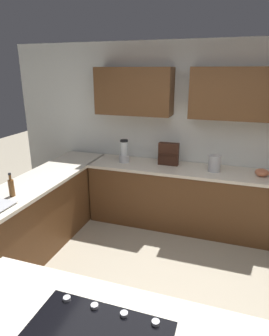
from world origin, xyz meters
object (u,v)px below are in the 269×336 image
spice_rack (169,154)px  kettle (215,163)px  blender (124,153)px  dish_soap_bottle (11,187)px  mixing_bowl (262,172)px

spice_rack → kettle: bearing=172.8°
blender → spice_rack: (-0.65, -0.08, 0.02)m
blender → dish_soap_bottle: blender is taller
blender → dish_soap_bottle: size_ratio=1.28×
spice_rack → kettle: (-0.65, 0.08, -0.05)m
kettle → dish_soap_bottle: bearing=37.5°
mixing_bowl → kettle: kettle is taller
dish_soap_bottle → mixing_bowl: bearing=-149.4°
spice_rack → dish_soap_bottle: size_ratio=1.22×
mixing_bowl → kettle: size_ratio=0.80×
kettle → dish_soap_bottle: (2.02, 1.55, -0.01)m
blender → kettle: blender is taller
blender → mixing_bowl: blender is taller
mixing_bowl → dish_soap_bottle: 3.04m
mixing_bowl → dish_soap_bottle: (2.62, 1.55, 0.06)m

